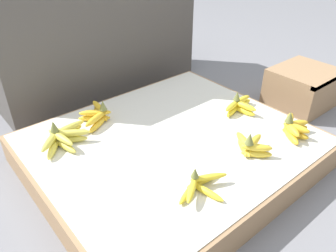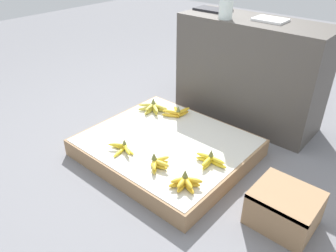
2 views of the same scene
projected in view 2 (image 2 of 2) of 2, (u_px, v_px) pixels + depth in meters
The scene contains 13 objects.
ground_plane at pixel (167, 155), 2.39m from camera, with size 10.00×10.00×0.00m, color slate.
display_platform at pixel (167, 147), 2.36m from camera, with size 1.11×0.97×0.13m.
back_vendor_table at pixel (249, 72), 2.66m from camera, with size 1.17×0.45×0.84m.
wooden_crate at pixel (284, 208), 1.78m from camera, with size 0.34×0.30×0.22m.
banana_bunch_front_midleft at pixel (122, 148), 2.19m from camera, with size 0.21×0.14×0.08m.
banana_bunch_front_midright at pixel (158, 163), 2.03m from camera, with size 0.14×0.18×0.11m.
banana_bunch_front_right at pixel (185, 183), 1.88m from camera, with size 0.17×0.15×0.11m.
banana_bunch_middle_right at pixel (210, 160), 2.07m from camera, with size 0.22×0.13×0.10m.
banana_bunch_back_left at pixel (153, 108), 2.68m from camera, with size 0.24×0.18×0.11m.
banana_bunch_back_midleft at pixel (177, 112), 2.61m from camera, with size 0.16×0.20×0.10m.
glass_jar at pixel (226, 6), 2.41m from camera, with size 0.11×0.11×0.18m.
foam_tray_white at pixel (270, 20), 2.39m from camera, with size 0.23×0.17×0.02m.
foam_tray_dark at pixel (213, 10), 2.69m from camera, with size 0.30×0.16×0.02m.
Camera 2 is at (1.29, -1.46, 1.41)m, focal length 35.00 mm.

